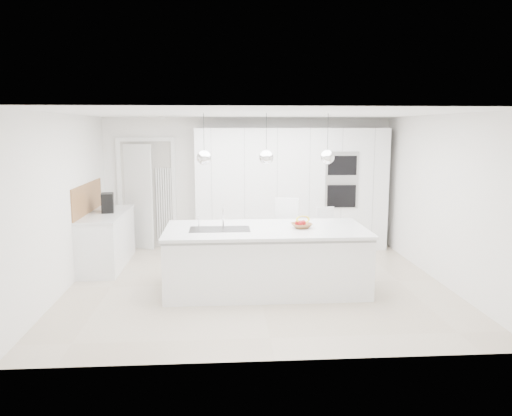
{
  "coord_description": "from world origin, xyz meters",
  "views": [
    {
      "loc": [
        -0.51,
        -7.15,
        2.3
      ],
      "look_at": [
        0.0,
        0.3,
        1.1
      ],
      "focal_mm": 35.0,
      "sensor_mm": 36.0,
      "label": 1
    }
  ],
  "objects": [
    {
      "name": "bar_stool_left",
      "position": [
        0.52,
        0.5,
        0.59
      ],
      "size": [
        0.52,
        0.63,
        1.19
      ],
      "primitive_type": null,
      "rotation": [
        0.0,
        0.0,
        -0.26
      ],
      "color": "white",
      "rests_on": "floor"
    },
    {
      "name": "espresso_machine",
      "position": [
        -2.43,
        1.26,
        1.06
      ],
      "size": [
        0.24,
        0.33,
        0.32
      ],
      "primitive_type": "cube",
      "rotation": [
        0.0,
        0.0,
        0.17
      ],
      "color": "black",
      "rests_on": "left_worktop"
    },
    {
      "name": "island_tap",
      "position": [
        -0.5,
        -0.1,
        1.05
      ],
      "size": [
        0.02,
        0.02,
        0.3
      ],
      "primitive_type": "cylinder",
      "color": "white",
      "rests_on": "island_worktop"
    },
    {
      "name": "island_sink",
      "position": [
        -0.55,
        -0.3,
        0.82
      ],
      "size": [
        0.84,
        0.44,
        0.18
      ],
      "primitive_type": null,
      "color": "#3F3F42",
      "rests_on": "island_worktop"
    },
    {
      "name": "floor",
      "position": [
        0.0,
        0.0,
        0.0
      ],
      "size": [
        5.5,
        5.5,
        0.0
      ],
      "primitive_type": "plane",
      "color": "#C3B39C",
      "rests_on": "ground"
    },
    {
      "name": "apple_c",
      "position": [
        0.55,
        -0.28,
        0.97
      ],
      "size": [
        0.08,
        0.08,
        0.08
      ],
      "primitive_type": "sphere",
      "color": "#A7161B",
      "rests_on": "fruit_bowl"
    },
    {
      "name": "ceiling",
      "position": [
        0.0,
        0.0,
        2.5
      ],
      "size": [
        5.5,
        5.5,
        0.0
      ],
      "primitive_type": "plane",
      "rotation": [
        3.14,
        0.0,
        0.0
      ],
      "color": "white",
      "rests_on": "wall_back"
    },
    {
      "name": "left_worktop",
      "position": [
        -2.45,
        1.2,
        0.88
      ],
      "size": [
        0.62,
        1.82,
        0.04
      ],
      "primitive_type": "cube",
      "color": "silver",
      "rests_on": "left_base_cabinets"
    },
    {
      "name": "banana_bunch",
      "position": [
        0.62,
        -0.28,
        1.02
      ],
      "size": [
        0.25,
        0.18,
        0.22
      ],
      "primitive_type": "torus",
      "rotation": [
        1.22,
        0.0,
        0.35
      ],
      "color": "yellow",
      "rests_on": "fruit_bowl"
    },
    {
      "name": "tall_cabinets",
      "position": [
        0.8,
        2.2,
        1.15
      ],
      "size": [
        3.6,
        0.6,
        2.3
      ],
      "primitive_type": "cube",
      "color": "white",
      "rests_on": "floor"
    },
    {
      "name": "fruit_bowl",
      "position": [
        0.61,
        -0.29,
        0.93
      ],
      "size": [
        0.36,
        0.36,
        0.07
      ],
      "primitive_type": "imported",
      "rotation": [
        0.0,
        0.0,
        0.32
      ],
      "color": "#9F6D40",
      "rests_on": "island_worktop"
    },
    {
      "name": "island_base",
      "position": [
        0.1,
        -0.3,
        0.43
      ],
      "size": [
        2.8,
        1.2,
        0.86
      ],
      "primitive_type": "cube",
      "color": "white",
      "rests_on": "floor"
    },
    {
      "name": "radiator",
      "position": [
        -1.63,
        2.46,
        0.85
      ],
      "size": [
        0.32,
        0.04,
        1.4
      ],
      "primitive_type": null,
      "color": "white",
      "rests_on": "floor"
    },
    {
      "name": "left_base_cabinets",
      "position": [
        -2.45,
        1.2,
        0.43
      ],
      "size": [
        0.6,
        1.8,
        0.86
      ],
      "primitive_type": "cube",
      "color": "white",
      "rests_on": "floor"
    },
    {
      "name": "hallway_door",
      "position": [
        -2.2,
        2.42,
        1.0
      ],
      "size": [
        0.76,
        0.38,
        2.0
      ],
      "primitive_type": "cube",
      "rotation": [
        0.0,
        0.0,
        -0.44
      ],
      "color": "white",
      "rests_on": "floor"
    },
    {
      "name": "wall_back",
      "position": [
        0.0,
        2.5,
        1.25
      ],
      "size": [
        5.5,
        0.0,
        5.5
      ],
      "primitive_type": "plane",
      "rotation": [
        1.57,
        0.0,
        0.0
      ],
      "color": "white",
      "rests_on": "ground"
    },
    {
      "name": "apple_a",
      "position": [
        0.63,
        -0.28,
        0.97
      ],
      "size": [
        0.08,
        0.08,
        0.08
      ],
      "primitive_type": "sphere",
      "color": "#A7161B",
      "rests_on": "fruit_bowl"
    },
    {
      "name": "wall_left",
      "position": [
        -2.75,
        0.0,
        1.25
      ],
      "size": [
        0.0,
        5.0,
        5.0
      ],
      "primitive_type": "plane",
      "rotation": [
        1.57,
        0.0,
        1.57
      ],
      "color": "white",
      "rests_on": "ground"
    },
    {
      "name": "oak_backsplash",
      "position": [
        -2.74,
        1.2,
        1.15
      ],
      "size": [
        0.02,
        1.8,
        0.5
      ],
      "primitive_type": "cube",
      "color": "#9F6D40",
      "rests_on": "wall_left"
    },
    {
      "name": "pendant_right",
      "position": [
        0.95,
        -0.3,
        1.9
      ],
      "size": [
        0.2,
        0.2,
        0.2
      ],
      "primitive_type": "sphere",
      "color": "white",
      "rests_on": "ceiling"
    },
    {
      "name": "pendant_left",
      "position": [
        -0.75,
        -0.3,
        1.9
      ],
      "size": [
        0.2,
        0.2,
        0.2
      ],
      "primitive_type": "sphere",
      "color": "white",
      "rests_on": "ceiling"
    },
    {
      "name": "bar_stool_right",
      "position": [
        1.17,
        0.7,
        0.51
      ],
      "size": [
        0.45,
        0.54,
        1.01
      ],
      "primitive_type": null,
      "rotation": [
        0.0,
        0.0,
        0.27
      ],
      "color": "white",
      "rests_on": "floor"
    },
    {
      "name": "oven_stack",
      "position": [
        1.7,
        1.89,
        1.35
      ],
      "size": [
        0.62,
        0.04,
        1.05
      ],
      "primitive_type": null,
      "color": "#A5A5A8",
      "rests_on": "tall_cabinets"
    },
    {
      "name": "doorway_frame",
      "position": [
        -1.95,
        2.47,
        1.02
      ],
      "size": [
        1.11,
        0.08,
        2.13
      ],
      "primitive_type": null,
      "color": "white",
      "rests_on": "floor"
    },
    {
      "name": "island_worktop",
      "position": [
        0.1,
        -0.25,
        0.88
      ],
      "size": [
        2.84,
        1.4,
        0.04
      ],
      "primitive_type": "cube",
      "color": "silver",
      "rests_on": "island_base"
    },
    {
      "name": "pendant_mid",
      "position": [
        0.1,
        -0.3,
        1.9
      ],
      "size": [
        0.2,
        0.2,
        0.2
      ],
      "primitive_type": "sphere",
      "color": "white",
      "rests_on": "ceiling"
    },
    {
      "name": "apple_b",
      "position": [
        0.59,
        -0.32,
        0.97
      ],
      "size": [
        0.09,
        0.09,
        0.09
      ],
      "primitive_type": "sphere",
      "color": "#A7161B",
      "rests_on": "fruit_bowl"
    }
  ]
}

